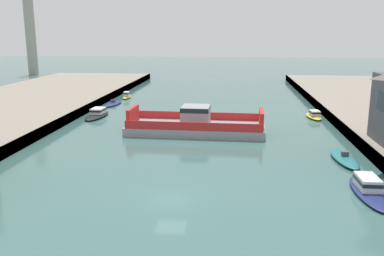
# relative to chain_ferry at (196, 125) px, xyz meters

# --- Properties ---
(ground_plane) EXTENTS (400.00, 400.00, 0.00)m
(ground_plane) POSITION_rel_chain_ferry_xyz_m (0.07, -23.52, -1.12)
(ground_plane) COLOR #3D6660
(chain_ferry) EXTENTS (18.78, 7.71, 3.70)m
(chain_ferry) POSITION_rel_chain_ferry_xyz_m (0.00, 0.00, 0.00)
(chain_ferry) COLOR #939399
(chain_ferry) RESTS_ON ground
(moored_boat_near_left) EXTENTS (2.92, 8.20, 1.36)m
(moored_boat_near_left) POSITION_rel_chain_ferry_xyz_m (-16.92, 9.47, -0.61)
(moored_boat_near_left) COLOR black
(moored_boat_near_left) RESTS_ON ground
(moored_boat_near_right) EXTENTS (2.44, 8.24, 1.45)m
(moored_boat_near_right) POSITION_rel_chain_ferry_xyz_m (16.64, -20.67, -0.57)
(moored_boat_near_right) COLOR navy
(moored_boat_near_right) RESTS_ON ground
(moored_boat_mid_left) EXTENTS (1.55, 4.85, 1.41)m
(moored_boat_mid_left) POSITION_rel_chain_ferry_xyz_m (-16.99, 28.82, -0.60)
(moored_boat_mid_left) COLOR yellow
(moored_boat_mid_left) RESTS_ON ground
(moored_boat_mid_right) EXTENTS (2.59, 7.52, 1.05)m
(moored_boat_mid_right) POSITION_rel_chain_ferry_xyz_m (16.99, -11.29, -0.84)
(moored_boat_mid_right) COLOR #237075
(moored_boat_mid_right) RESTS_ON ground
(moored_boat_far_left) EXTENTS (2.79, 7.45, 0.92)m
(moored_boat_far_left) POSITION_rel_chain_ferry_xyz_m (-17.69, 21.10, -0.90)
(moored_boat_far_left) COLOR navy
(moored_boat_far_left) RESTS_ON ground
(moored_boat_far_right) EXTENTS (2.50, 5.94, 1.30)m
(moored_boat_far_right) POSITION_rel_chain_ferry_xyz_m (17.90, 11.76, -0.64)
(moored_boat_far_right) COLOR yellow
(moored_boat_far_right) RESTS_ON ground
(smokestack_distant_a) EXTENTS (3.36, 3.36, 30.31)m
(smokestack_distant_a) POSITION_rel_chain_ferry_xyz_m (-59.73, 75.25, 15.05)
(smokestack_distant_a) COLOR #9E998E
(smokestack_distant_a) RESTS_ON ground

